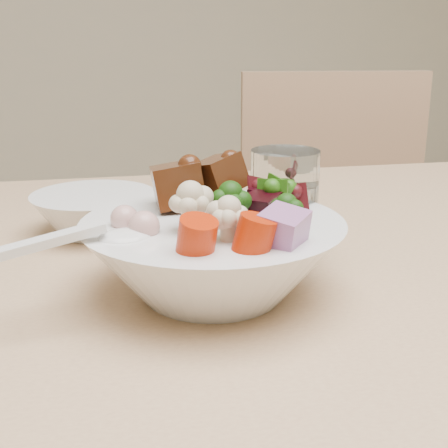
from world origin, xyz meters
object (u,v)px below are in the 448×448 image
object	(u,v)px
chair_far	(341,262)
side_bowl	(94,214)
food_bowl	(214,252)
water_glass	(284,212)

from	to	relation	value
chair_far	side_bowl	world-z (taller)	chair_far
food_bowl	water_glass	distance (m)	0.10
food_bowl	side_bowl	size ratio (longest dim) A/B	1.62
food_bowl	side_bowl	bearing A→B (deg)	108.73
chair_far	food_bowl	distance (m)	0.94
chair_far	side_bowl	distance (m)	0.84
water_glass	side_bowl	size ratio (longest dim) A/B	0.81
water_glass	side_bowl	world-z (taller)	water_glass
side_bowl	chair_far	bearing A→B (deg)	36.88
chair_far	water_glass	xyz separation A→B (m)	(-0.46, -0.63, 0.34)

